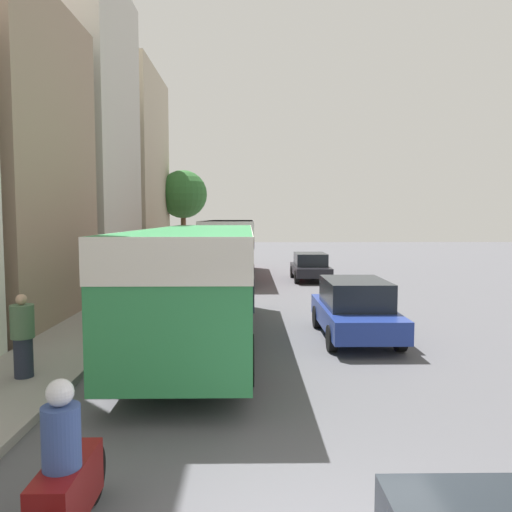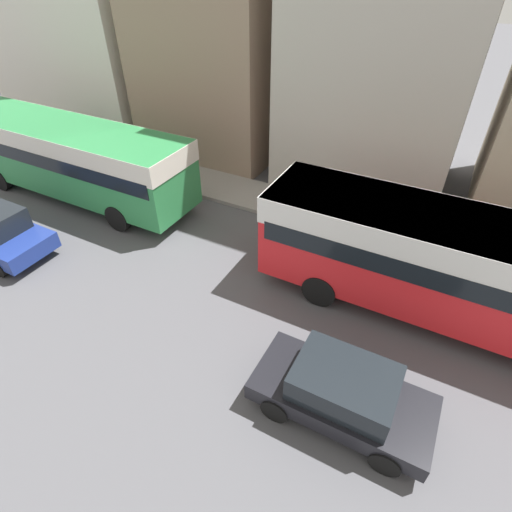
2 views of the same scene
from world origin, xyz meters
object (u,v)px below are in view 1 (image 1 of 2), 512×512
Objects in this scene: car_crossing at (355,308)px; bus_following at (230,240)px; bus_lead at (201,269)px; car_far_curb at (310,266)px; pedestrian_near_curb at (23,336)px; motorcycle_behind_lead at (65,483)px.

bus_following is at bearing 105.70° from car_crossing.
bus_following is 14.31m from car_crossing.
car_far_curb is (4.36, 12.68, -1.19)m from bus_lead.
pedestrian_near_curb is (-7.18, -3.59, 0.15)m from car_crossing.
car_crossing is (4.04, 0.47, -1.11)m from bus_lead.
bus_following reaches higher than motorcycle_behind_lead.
car_far_curb is at bearing 64.62° from pedestrian_near_curb.
motorcycle_behind_lead reaches higher than car_far_curb.
motorcycle_behind_lead is 0.53× the size of car_crossing.
motorcycle_behind_lead is 0.58× the size of car_far_curb.
bus_following is 17.66m from pedestrian_near_curb.
bus_following reaches higher than car_crossing.
bus_following reaches higher than bus_lead.
bus_lead is at bearing -173.42° from car_crossing.
bus_lead reaches higher than motorcycle_behind_lead.
bus_following is at bearing 88.09° from motorcycle_behind_lead.
pedestrian_near_curb reaches higher than motorcycle_behind_lead.
bus_following is 6.33× the size of pedestrian_near_curb.
motorcycle_behind_lead is 21.24m from car_far_curb.
bus_following reaches higher than pedestrian_near_curb.
car_far_curb is (0.32, 12.22, -0.08)m from car_crossing.
bus_following is 2.66× the size of car_far_curb.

